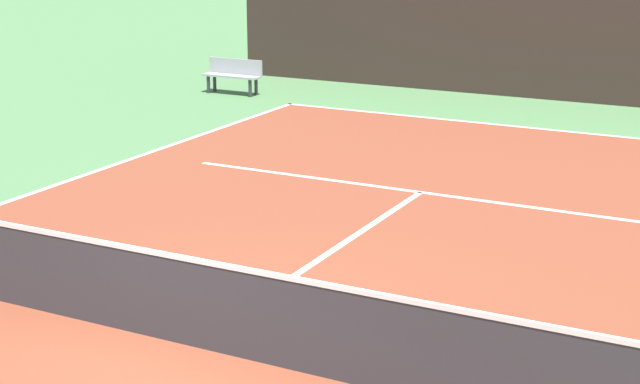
{
  "coord_description": "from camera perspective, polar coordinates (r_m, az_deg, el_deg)",
  "views": [
    {
      "loc": [
        5.38,
        -7.52,
        4.27
      ],
      "look_at": [
        0.47,
        2.0,
        1.2
      ],
      "focal_mm": 54.64,
      "sensor_mm": 36.0,
      "label": 1
    }
  ],
  "objects": [
    {
      "name": "baseline_far",
      "position": [
        20.65,
        11.6,
        3.76
      ],
      "size": [
        11.0,
        0.1,
        0.0
      ],
      "primitive_type": "cube",
      "color": "white",
      "rests_on": "court_surface"
    },
    {
      "name": "ground_plane",
      "position": [
        10.19,
        -7.63,
        -8.94
      ],
      "size": [
        80.0,
        80.0,
        0.0
      ],
      "primitive_type": "plane",
      "color": "#477042"
    },
    {
      "name": "court_surface",
      "position": [
        10.19,
        -7.63,
        -8.92
      ],
      "size": [
        11.0,
        24.0,
        0.01
      ],
      "primitive_type": "cube",
      "color": "brown",
      "rests_on": "ground_plane"
    },
    {
      "name": "player_bench",
      "position": [
        24.09,
        -5.1,
        6.95
      ],
      "size": [
        1.5,
        0.4,
        0.85
      ],
      "color": "#99999E",
      "rests_on": "ground_plane"
    },
    {
      "name": "stands_tier_upper",
      "position": [
        27.36,
        16.11,
        10.51
      ],
      "size": [
        17.25,
        2.4,
        3.89
      ],
      "primitive_type": "cube",
      "color": "#9E9E99",
      "rests_on": "ground_plane"
    },
    {
      "name": "service_line_far",
      "position": [
        15.52,
        5.91,
        -0.02
      ],
      "size": [
        8.26,
        0.1,
        0.0
      ],
      "primitive_type": "cube",
      "color": "white",
      "rests_on": "court_surface"
    },
    {
      "name": "tennis_net",
      "position": [
        9.99,
        -7.74,
        -6.3
      ],
      "size": [
        11.08,
        0.08,
        1.07
      ],
      "color": "black",
      "rests_on": "court_surface"
    },
    {
      "name": "stands_tier_lower",
      "position": [
        25.06,
        14.9,
        9.12
      ],
      "size": [
        17.25,
        2.4,
        3.0
      ],
      "primitive_type": "cube",
      "color": "#9E9E99",
      "rests_on": "ground_plane"
    },
    {
      "name": "back_wall",
      "position": [
        23.77,
        14.14,
        8.48
      ],
      "size": [
        17.25,
        0.3,
        2.71
      ],
      "primitive_type": "cube",
      "color": "#33231E",
      "rests_on": "ground_plane"
    },
    {
      "name": "centre_service_line",
      "position": [
        12.73,
        0.59,
        -3.55
      ],
      "size": [
        0.1,
        6.4,
        0.0
      ],
      "primitive_type": "cube",
      "color": "white",
      "rests_on": "court_surface"
    }
  ]
}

